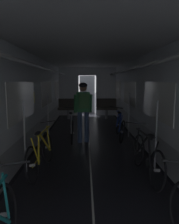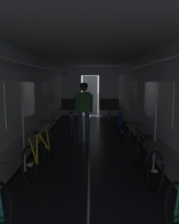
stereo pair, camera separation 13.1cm
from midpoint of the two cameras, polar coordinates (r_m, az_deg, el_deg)
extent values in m
cube|color=black|center=(5.61, -14.11, -10.32)|extent=(0.08, 11.50, 0.01)
cube|color=black|center=(5.63, 15.45, -10.31)|extent=(0.08, 11.50, 0.01)
cube|color=beige|center=(5.44, 0.69, -10.67)|extent=(0.03, 11.27, 0.00)
cube|color=#9EA0A5|center=(5.55, -15.23, -7.37)|extent=(0.12, 11.50, 0.60)
cube|color=silver|center=(5.35, -15.73, 5.36)|extent=(0.12, 11.50, 1.85)
cube|color=white|center=(4.80, -16.78, 2.91)|extent=(0.02, 1.90, 0.80)
cube|color=white|center=(7.59, -10.42, 5.00)|extent=(0.02, 1.90, 0.80)
cube|color=white|center=(10.42, -7.49, 5.94)|extent=(0.02, 1.90, 0.80)
cube|color=yellow|center=(5.70, -14.03, 3.83)|extent=(0.01, 0.20, 0.28)
cylinder|color=white|center=(5.28, -12.35, 11.69)|extent=(0.07, 11.04, 0.07)
cylinder|color=#B7BABF|center=(4.31, -16.42, -6.42)|extent=(0.04, 0.04, 1.40)
cylinder|color=#B7BABF|center=(6.79, -10.15, -0.89)|extent=(0.04, 0.04, 1.40)
cube|color=#9EA0A5|center=(5.57, 16.57, -7.37)|extent=(0.12, 11.50, 0.60)
cube|color=silver|center=(5.37, 17.11, 5.32)|extent=(0.12, 11.50, 1.85)
cube|color=white|center=(4.82, 18.24, 2.87)|extent=(0.02, 1.90, 0.80)
cube|color=white|center=(7.60, 11.60, 4.97)|extent=(0.02, 1.90, 0.80)
cube|color=white|center=(10.43, 8.53, 5.92)|extent=(0.02, 1.90, 0.80)
cube|color=yellow|center=(5.11, 17.21, 3.20)|extent=(0.01, 0.20, 0.28)
cylinder|color=white|center=(5.29, 13.78, 11.64)|extent=(0.07, 11.04, 0.07)
cylinder|color=#B7BABF|center=(4.34, 17.96, -6.42)|extent=(0.04, 0.04, 1.40)
cylinder|color=#B7BABF|center=(6.81, 11.38, -0.91)|extent=(0.04, 0.04, 1.40)
cube|color=silver|center=(11.00, -4.46, 5.46)|extent=(1.00, 0.12, 2.45)
cube|color=silver|center=(11.01, 5.48, 5.45)|extent=(1.00, 0.12, 2.45)
cube|color=silver|center=(10.96, 0.52, 10.83)|extent=(0.90, 0.12, 0.40)
cube|color=#4C4F54|center=(11.68, 0.50, 4.66)|extent=(0.81, 0.04, 2.05)
cube|color=silver|center=(5.19, 0.75, 16.49)|extent=(3.14, 11.62, 0.12)
cylinder|color=gray|center=(10.05, -4.61, -0.58)|extent=(0.12, 0.12, 0.44)
cube|color=#47423D|center=(10.01, -4.63, 0.95)|extent=(0.96, 0.44, 0.10)
cube|color=#47423D|center=(10.17, -4.56, 2.48)|extent=(0.96, 0.08, 0.40)
torus|color=gray|center=(10.23, -6.96, 3.60)|extent=(0.14, 0.14, 0.02)
cylinder|color=gray|center=(10.06, 5.66, -0.59)|extent=(0.12, 0.12, 0.44)
cube|color=#47423D|center=(10.02, 5.68, 0.94)|extent=(0.96, 0.44, 0.10)
cube|color=#47423D|center=(10.18, 5.60, 2.47)|extent=(0.96, 0.08, 0.40)
torus|color=gray|center=(10.16, 3.18, 3.62)|extent=(0.14, 0.14, 0.02)
torus|color=black|center=(2.80, 24.17, -23.45)|extent=(0.17, 0.68, 0.67)
cylinder|color=#B2B2B7|center=(2.80, 24.17, -23.45)|extent=(0.10, 0.06, 0.06)
cylinder|color=#1E8438|center=(2.65, 24.15, -19.45)|extent=(0.09, 0.09, 0.49)
cylinder|color=black|center=(2.51, 23.44, -12.51)|extent=(0.44, 0.05, 0.08)
torus|color=black|center=(3.73, 18.01, -14.82)|extent=(0.15, 0.68, 0.67)
cylinder|color=#B2B2B7|center=(3.73, 18.01, -14.82)|extent=(0.10, 0.05, 0.06)
torus|color=black|center=(4.63, 13.51, -10.02)|extent=(0.15, 0.68, 0.67)
cylinder|color=#B2B2B7|center=(4.63, 13.51, -10.02)|extent=(0.10, 0.05, 0.06)
cylinder|color=black|center=(4.27, 14.46, -8.56)|extent=(0.13, 0.54, 0.56)
cylinder|color=black|center=(3.90, 16.25, -10.26)|extent=(0.08, 0.35, 0.55)
cylinder|color=black|center=(4.05, 14.83, -5.64)|extent=(0.08, 0.82, 0.04)
cylinder|color=black|center=(3.70, 17.37, -11.01)|extent=(0.09, 0.16, 0.49)
cylinder|color=black|center=(3.93, 16.85, -13.88)|extent=(0.05, 0.45, 0.07)
cylinder|color=black|center=(4.53, 13.38, -7.26)|extent=(0.08, 0.09, 0.49)
cylinder|color=black|center=(4.14, 15.81, -13.03)|extent=(0.04, 0.17, 0.17)
ellipsoid|color=black|center=(3.64, 16.79, -6.33)|extent=(0.11, 0.24, 0.07)
cylinder|color=black|center=(4.46, 12.96, -3.00)|extent=(0.44, 0.05, 0.08)
cylinder|color=black|center=(2.46, -20.90, -12.78)|extent=(0.44, 0.03, 0.08)
torus|color=black|center=(3.92, -14.68, -13.51)|extent=(0.18, 0.68, 0.67)
cylinder|color=#B2B2B7|center=(3.92, -14.68, -13.51)|extent=(0.10, 0.06, 0.06)
torus|color=black|center=(4.84, -10.64, -9.14)|extent=(0.18, 0.68, 0.67)
cylinder|color=#B2B2B7|center=(4.84, -10.64, -9.14)|extent=(0.10, 0.06, 0.06)
cylinder|color=yellow|center=(4.48, -11.39, -7.69)|extent=(0.16, 0.53, 0.56)
cylinder|color=yellow|center=(4.11, -13.00, -9.24)|extent=(0.09, 0.35, 0.55)
cylinder|color=yellow|center=(4.26, -11.58, -4.89)|extent=(0.10, 0.82, 0.04)
cylinder|color=yellow|center=(3.89, -13.98, -9.90)|extent=(0.10, 0.16, 0.49)
cylinder|color=yellow|center=(4.13, -13.66, -12.67)|extent=(0.06, 0.45, 0.07)
cylinder|color=yellow|center=(4.74, -10.40, -6.50)|extent=(0.09, 0.10, 0.49)
cylinder|color=black|center=(4.34, -12.74, -11.91)|extent=(0.05, 0.17, 0.17)
ellipsoid|color=black|center=(3.85, -13.29, -5.47)|extent=(0.12, 0.25, 0.07)
cylinder|color=black|center=(4.67, -9.87, -2.44)|extent=(0.44, 0.06, 0.09)
torus|color=black|center=(6.16, 9.52, -5.32)|extent=(0.17, 0.68, 0.67)
cylinder|color=#B2B2B7|center=(6.16, 9.52, -5.32)|extent=(0.10, 0.06, 0.06)
torus|color=black|center=(7.15, 8.68, -3.39)|extent=(0.17, 0.68, 0.67)
cylinder|color=#B2B2B7|center=(7.15, 8.68, -3.39)|extent=(0.10, 0.06, 0.06)
cylinder|color=#2342B7|center=(6.80, 8.68, -2.13)|extent=(0.09, 0.54, 0.56)
cylinder|color=#2342B7|center=(6.40, 9.01, -2.80)|extent=(0.13, 0.34, 0.55)
cylinder|color=#2342B7|center=(6.60, 8.51, -0.14)|extent=(0.08, 0.82, 0.04)
cylinder|color=#2342B7|center=(6.18, 9.17, -3.00)|extent=(0.09, 0.17, 0.49)
cylinder|color=#2342B7|center=(6.39, 9.34, -5.04)|extent=(0.06, 0.45, 0.07)
cylinder|color=#2342B7|center=(7.08, 8.46, -1.54)|extent=(0.10, 0.09, 0.49)
cylinder|color=black|center=(6.61, 9.17, -4.77)|extent=(0.05, 0.17, 0.17)
ellipsoid|color=black|center=(6.17, 8.78, -0.18)|extent=(0.11, 0.25, 0.07)
cylinder|color=black|center=(7.04, 8.09, 1.21)|extent=(0.44, 0.05, 0.09)
cylinder|color=#384C75|center=(6.18, -1.83, -4.04)|extent=(0.13, 0.13, 0.90)
cylinder|color=#384C75|center=(6.20, 0.02, -3.99)|extent=(0.13, 0.13, 0.90)
cube|color=#337F47|center=(6.07, -0.92, 2.73)|extent=(0.39, 0.27, 0.56)
cylinder|color=#337F47|center=(6.08, -3.00, 2.25)|extent=(0.12, 0.21, 0.53)
cylinder|color=#337F47|center=(6.13, 1.11, 2.31)|extent=(0.12, 0.21, 0.53)
sphere|color=#9E7051|center=(6.05, -0.93, 6.50)|extent=(0.21, 0.21, 0.21)
ellipsoid|color=black|center=(6.05, -0.93, 7.16)|extent=(0.28, 0.31, 0.16)
cube|color=#3D703D|center=(5.90, -0.73, 2.95)|extent=(0.30, 0.20, 0.40)
torus|color=black|center=(5.98, -3.89, -5.62)|extent=(0.13, 0.67, 0.67)
cylinder|color=#B2B2B7|center=(5.98, -3.89, -5.62)|extent=(0.10, 0.06, 0.06)
torus|color=black|center=(6.97, -3.88, -3.60)|extent=(0.13, 0.67, 0.67)
cylinder|color=#B2B2B7|center=(6.97, -3.88, -3.60)|extent=(0.10, 0.06, 0.06)
cylinder|color=#ADAFB5|center=(6.62, -4.02, -2.30)|extent=(0.11, 0.54, 0.56)
cylinder|color=#ADAFB5|center=(6.22, -4.03, -3.00)|extent=(0.05, 0.35, 0.55)
cylinder|color=#ADAFB5|center=(6.42, -4.20, -0.24)|extent=(0.10, 0.82, 0.04)
cylinder|color=#ADAFB5|center=(5.99, -4.06, -3.21)|extent=(0.07, 0.16, 0.49)
cylinder|color=#ADAFB5|center=(6.20, -3.87, -5.32)|extent=(0.06, 0.45, 0.07)
cylinder|color=#ADAFB5|center=(6.90, -4.03, -1.68)|extent=(0.06, 0.09, 0.49)
cylinder|color=black|center=(6.42, -3.85, -5.04)|extent=(0.04, 0.17, 0.17)
ellipsoid|color=black|center=(5.99, -4.27, -0.29)|extent=(0.11, 0.25, 0.07)
cylinder|color=black|center=(6.86, -4.24, 1.15)|extent=(0.44, 0.06, 0.05)
camera|label=1|loc=(0.07, -89.29, 0.10)|focal=34.09mm
camera|label=2|loc=(0.07, 90.71, -0.10)|focal=34.09mm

